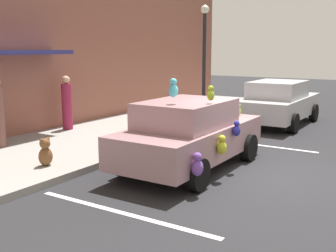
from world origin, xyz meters
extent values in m
plane|color=#262628|center=(0.00, 0.00, 0.00)|extent=(60.00, 60.00, 0.00)
cube|color=gray|center=(0.00, 5.00, 0.07)|extent=(24.00, 4.00, 0.15)
cube|color=brown|center=(0.00, 7.15, 3.20)|extent=(24.00, 0.30, 6.40)
cube|color=navy|center=(-0.95, 6.60, 2.55)|extent=(3.60, 1.10, 0.12)
cube|color=silver|center=(2.60, 1.00, 0.00)|extent=(0.12, 3.60, 0.01)
cube|color=silver|center=(-3.25, 1.00, 0.00)|extent=(0.12, 3.60, 0.01)
cube|color=gray|center=(-0.37, 1.33, 0.64)|extent=(4.14, 1.75, 0.68)
cube|color=gray|center=(-0.58, 1.33, 1.26)|extent=(2.15, 1.54, 0.56)
cylinder|color=black|center=(0.91, 2.21, 0.32)|extent=(0.64, 0.22, 0.64)
cylinder|color=black|center=(0.91, 0.46, 0.32)|extent=(0.64, 0.22, 0.64)
cylinder|color=black|center=(-1.65, 2.21, 0.32)|extent=(0.64, 0.22, 0.64)
cylinder|color=black|center=(-1.65, 0.46, 0.32)|extent=(0.64, 0.22, 0.64)
ellipsoid|color=#48B5CA|center=(-1.19, 1.29, 1.81)|extent=(0.22, 0.18, 0.26)
sphere|color=#48B5CA|center=(-1.19, 1.29, 1.99)|extent=(0.14, 0.14, 0.14)
ellipsoid|color=#99A23C|center=(1.46, 0.98, 1.09)|extent=(0.18, 0.14, 0.21)
sphere|color=#99A23C|center=(1.46, 0.98, 1.23)|extent=(0.11, 0.11, 0.11)
ellipsoid|color=gold|center=(-0.82, 0.37, 0.68)|extent=(0.23, 0.19, 0.27)
sphere|color=gold|center=(-0.82, 0.37, 0.87)|extent=(0.15, 0.15, 0.15)
ellipsoid|color=yellow|center=(1.26, 1.67, 1.10)|extent=(0.19, 0.16, 0.23)
sphere|color=yellow|center=(1.26, 1.67, 1.25)|extent=(0.12, 0.12, 0.12)
ellipsoid|color=#AE4558|center=(0.28, 2.01, 1.14)|extent=(0.27, 0.22, 0.31)
sphere|color=#AE4558|center=(0.28, 2.01, 1.36)|extent=(0.17, 0.17, 0.17)
ellipsoid|color=blue|center=(0.66, 0.81, 1.08)|extent=(0.15, 0.13, 0.18)
sphere|color=blue|center=(0.66, 0.81, 1.20)|extent=(0.10, 0.10, 0.10)
ellipsoid|color=olive|center=(-0.72, 0.69, 1.71)|extent=(0.18, 0.15, 0.21)
sphere|color=olive|center=(-0.72, 0.69, 1.86)|extent=(0.11, 0.11, 0.11)
ellipsoid|color=#7A4BA9|center=(-1.87, 0.36, 0.52)|extent=(0.25, 0.21, 0.30)
sphere|color=#7A4BA9|center=(-1.87, 0.36, 0.73)|extent=(0.16, 0.16, 0.16)
ellipsoid|color=navy|center=(-0.07, 0.38, 0.90)|extent=(0.20, 0.16, 0.24)
sphere|color=navy|center=(-0.07, 0.38, 1.06)|extent=(0.13, 0.13, 0.13)
ellipsoid|color=blue|center=(-1.12, 0.76, 1.11)|extent=(0.21, 0.17, 0.24)
sphere|color=blue|center=(-1.12, 0.76, 1.27)|extent=(0.13, 0.13, 0.13)
cube|color=#B7B7BC|center=(6.09, 1.38, 0.64)|extent=(4.26, 1.81, 0.68)
cube|color=#B7B7BC|center=(5.87, 1.38, 1.26)|extent=(2.21, 1.60, 0.56)
cylinder|color=black|center=(7.41, 2.28, 0.32)|extent=(0.64, 0.22, 0.64)
cylinder|color=black|center=(7.41, 0.47, 0.32)|extent=(0.64, 0.22, 0.64)
cylinder|color=black|center=(4.77, 2.28, 0.32)|extent=(0.64, 0.22, 0.64)
cylinder|color=black|center=(4.77, 0.47, 0.32)|extent=(0.64, 0.22, 0.64)
ellipsoid|color=brown|center=(-2.34, 3.82, 0.35)|extent=(0.32, 0.27, 0.40)
sphere|color=brown|center=(-2.34, 3.82, 0.64)|extent=(0.23, 0.23, 0.23)
sphere|color=brown|center=(-2.42, 3.82, 0.72)|extent=(0.09, 0.09, 0.09)
sphere|color=brown|center=(-2.26, 3.82, 0.72)|extent=(0.09, 0.09, 0.09)
cylinder|color=black|center=(4.40, 3.50, 1.97)|extent=(0.12, 0.12, 3.64)
sphere|color=#EAEACC|center=(4.40, 3.50, 3.93)|extent=(0.28, 0.28, 0.28)
cylinder|color=maroon|center=(0.89, 6.46, 0.86)|extent=(0.31, 0.31, 1.43)
sphere|color=tan|center=(0.89, 6.46, 1.70)|extent=(0.25, 0.25, 0.25)
camera|label=1|loc=(-8.23, -3.04, 2.64)|focal=44.19mm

